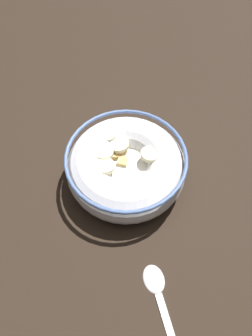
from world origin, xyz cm
name	(u,v)px	position (x,y,z in cm)	size (l,w,h in cm)	color
ground_plane	(126,181)	(0.00, 0.00, -1.00)	(121.36, 121.36, 2.00)	black
cereal_bowl	(126,167)	(-0.01, 0.01, 3.36)	(18.69, 18.69, 6.25)	silver
spoon	(158,293)	(16.22, -9.82, 0.34)	(13.74, 8.97, 0.80)	silver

